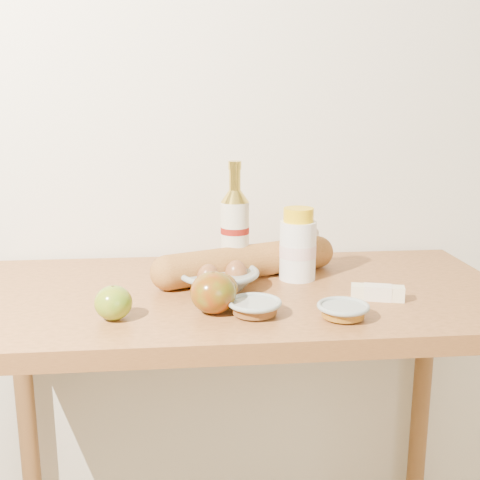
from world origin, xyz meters
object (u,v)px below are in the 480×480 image
cream_bottle (298,246)px  bourbon_bottle (235,231)px  baguette (247,262)px  table (239,342)px  egg_bowl (218,276)px

cream_bottle → bourbon_bottle: bearing=-178.0°
cream_bottle → baguette: bearing=-174.8°
table → baguette: size_ratio=2.56×
table → bourbon_bottle: bearing=89.5°
cream_bottle → egg_bowl: size_ratio=0.71×
cream_bottle → egg_bowl: cream_bottle is taller
egg_bowl → baguette: bearing=42.8°
bourbon_bottle → baguette: bearing=-6.4°
table → egg_bowl: size_ratio=5.08×
egg_bowl → baguette: (0.07, 0.07, 0.01)m
table → bourbon_bottle: (0.00, 0.10, 0.23)m
cream_bottle → baguette: size_ratio=0.36×
egg_bowl → baguette: size_ratio=0.50×
table → baguette: 0.19m
table → egg_bowl: bearing=155.6°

